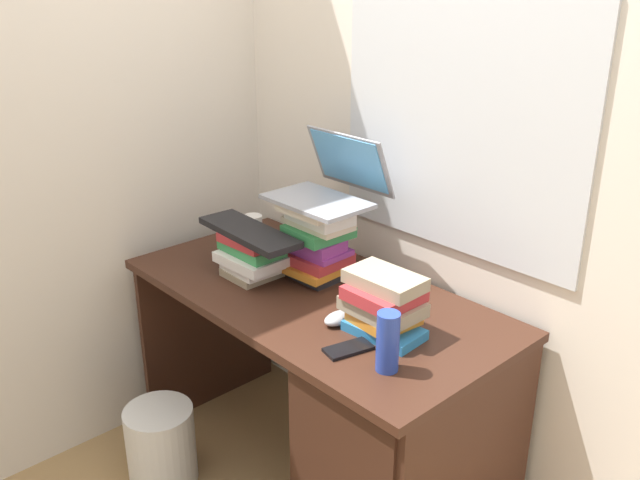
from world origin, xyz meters
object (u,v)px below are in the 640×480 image
object	(u,v)px
laptop	(331,184)
computer_mouse	(339,318)
keyboard	(249,232)
water_bottle	(388,342)
book_stack_tall	(318,240)
mug	(253,227)
desk	(380,427)
book_stack_keyboard_riser	(252,256)
wastebasket	(161,445)
book_stack_side	(384,303)
cell_phone	(348,349)

from	to	relation	value
laptop	computer_mouse	xyz separation A→B (m)	(0.29, -0.24, -0.30)
keyboard	water_bottle	world-z (taller)	keyboard
book_stack_tall	mug	size ratio (longest dim) A/B	2.42
book_stack_tall	water_bottle	size ratio (longest dim) A/B	1.59
book_stack_tall	laptop	bearing A→B (deg)	91.22
desk	book_stack_tall	world-z (taller)	book_stack_tall
book_stack_keyboard_riser	keyboard	distance (m)	0.09
water_bottle	wastebasket	world-z (taller)	water_bottle
book_stack_tall	book_stack_side	bearing A→B (deg)	-15.55
cell_phone	computer_mouse	bearing A→B (deg)	159.82
book_stack_keyboard_riser	computer_mouse	distance (m)	0.45
desk	water_bottle	world-z (taller)	water_bottle
book_stack_tall	wastebasket	bearing A→B (deg)	-117.20
book_stack_side	computer_mouse	world-z (taller)	book_stack_side
book_stack_tall	desk	bearing A→B (deg)	-15.73
computer_mouse	book_stack_keyboard_riser	bearing A→B (deg)	178.24
water_bottle	cell_phone	xyz separation A→B (m)	(-0.14, -0.01, -0.08)
desk	book_stack_keyboard_riser	size ratio (longest dim) A/B	5.56
book_stack_keyboard_riser	laptop	world-z (taller)	laptop
book_stack_side	mug	size ratio (longest dim) A/B	2.28
mug	laptop	bearing A→B (deg)	0.43
cell_phone	wastebasket	distance (m)	0.94
computer_mouse	water_bottle	bearing A→B (deg)	-16.71
cell_phone	book_stack_side	bearing A→B (deg)	106.64
wastebasket	mug	bearing A→B (deg)	106.68
book_stack_side	water_bottle	distance (m)	0.20
book_stack_tall	book_stack_keyboard_riser	xyz separation A→B (m)	(-0.16, -0.16, -0.06)
keyboard	computer_mouse	size ratio (longest dim) A/B	4.04
laptop	water_bottle	size ratio (longest dim) A/B	2.03
computer_mouse	desk	bearing A→B (deg)	24.71
book_stack_side	mug	xyz separation A→B (m)	(-0.85, 0.17, -0.05)
desk	keyboard	size ratio (longest dim) A/B	3.15
desk	laptop	world-z (taller)	laptop
desk	book_stack_side	bearing A→B (deg)	154.97
cell_phone	book_stack_keyboard_riser	bearing A→B (deg)	-176.29
book_stack_side	laptop	world-z (taller)	laptop
laptop	cell_phone	world-z (taller)	laptop
laptop	keyboard	bearing A→B (deg)	-125.54
mug	computer_mouse	bearing A→B (deg)	-17.91
book_stack_keyboard_riser	cell_phone	size ratio (longest dim) A/B	1.75
book_stack_side	water_bottle	bearing A→B (deg)	-44.57
book_stack_keyboard_riser	book_stack_tall	bearing A→B (deg)	46.09
laptop	keyboard	world-z (taller)	laptop
book_stack_side	water_bottle	world-z (taller)	book_stack_side
mug	wastebasket	distance (m)	0.87
water_bottle	laptop	bearing A→B (deg)	150.27
book_stack_side	keyboard	bearing A→B (deg)	-174.82
book_stack_keyboard_riser	wastebasket	size ratio (longest dim) A/B	0.80
desk	mug	xyz separation A→B (m)	(-0.85, 0.17, 0.38)
wastebasket	desk	bearing A→B (deg)	30.32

